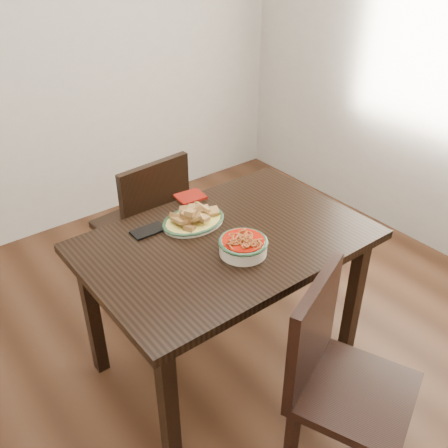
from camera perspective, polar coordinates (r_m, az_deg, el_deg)
floor at (r=2.69m, az=-0.17°, el=-14.90°), size 3.50×3.50×0.00m
wall_back at (r=3.46m, az=-19.33°, el=19.32°), size 3.50×0.10×2.60m
dining_table at (r=2.26m, az=0.31°, el=-3.51°), size 1.25×0.84×0.75m
chair_far at (r=2.83m, az=-8.81°, el=0.36°), size 0.45×0.45×0.89m
chair_near at (r=2.01m, az=12.66°, el=-16.21°), size 0.55×0.55×0.89m
fish_plate at (r=2.28m, az=-3.54°, el=1.03°), size 0.30×0.23×0.11m
noodle_bowl at (r=2.08m, az=2.20°, el=-2.32°), size 0.21×0.21×0.08m
smartphone at (r=2.27m, az=-8.61°, el=-0.75°), size 0.15×0.08×0.01m
napkin at (r=2.51m, az=-3.88°, el=3.14°), size 0.15×0.13×0.01m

